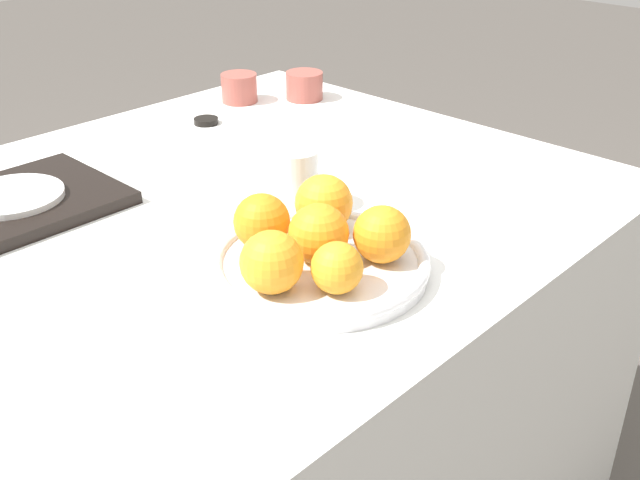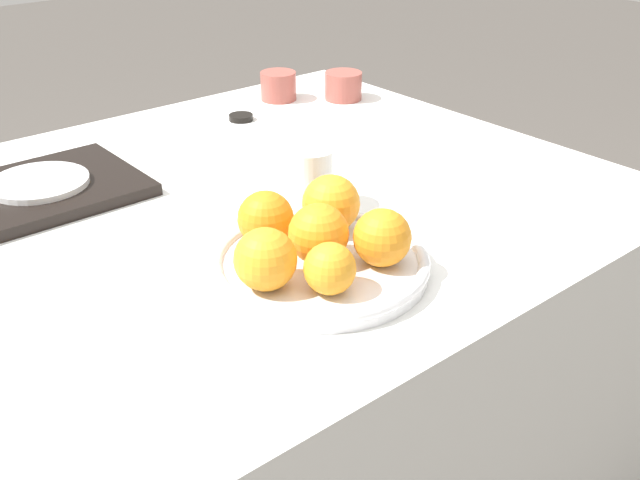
# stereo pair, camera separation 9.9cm
# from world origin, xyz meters

# --- Properties ---
(table) EXTENTS (1.19, 1.02, 0.75)m
(table) POSITION_xyz_m (0.00, 0.00, 0.38)
(table) COLOR white
(table) RESTS_ON ground_plane
(fruit_platter) EXTENTS (0.30, 0.30, 0.03)m
(fruit_platter) POSITION_xyz_m (-0.07, -0.27, 0.76)
(fruit_platter) COLOR silver
(fruit_platter) RESTS_ON table
(orange_0) EXTENTS (0.08, 0.08, 0.08)m
(orange_0) POSITION_xyz_m (-0.07, -0.27, 0.81)
(orange_0) COLOR orange
(orange_0) RESTS_ON fruit_platter
(orange_1) EXTENTS (0.08, 0.08, 0.08)m
(orange_1) POSITION_xyz_m (-0.01, -0.33, 0.81)
(orange_1) COLOR orange
(orange_1) RESTS_ON fruit_platter
(orange_2) EXTENTS (0.08, 0.08, 0.08)m
(orange_2) POSITION_xyz_m (-0.10, -0.19, 0.81)
(orange_2) COLOR orange
(orange_2) RESTS_ON fruit_platter
(orange_3) EXTENTS (0.08, 0.08, 0.08)m
(orange_3) POSITION_xyz_m (-0.00, -0.21, 0.81)
(orange_3) COLOR orange
(orange_3) RESTS_ON fruit_platter
(orange_4) EXTENTS (0.07, 0.07, 0.07)m
(orange_4) POSITION_xyz_m (-0.11, -0.34, 0.80)
(orange_4) COLOR orange
(orange_4) RESTS_ON fruit_platter
(orange_5) EXTENTS (0.08, 0.08, 0.08)m
(orange_5) POSITION_xyz_m (-0.17, -0.28, 0.81)
(orange_5) COLOR orange
(orange_5) RESTS_ON fruit_platter
(water_glass) EXTENTS (0.07, 0.07, 0.10)m
(water_glass) POSITION_xyz_m (0.05, -0.10, 0.80)
(water_glass) COLOR silver
(water_glass) RESTS_ON table
(serving_tray) EXTENTS (0.31, 0.25, 0.02)m
(serving_tray) POSITION_xyz_m (-0.26, 0.21, 0.76)
(serving_tray) COLOR black
(serving_tray) RESTS_ON table
(side_plate) EXTENTS (0.16, 0.16, 0.01)m
(side_plate) POSITION_xyz_m (-0.26, 0.21, 0.78)
(side_plate) COLOR white
(side_plate) RESTS_ON serving_tray
(cup_0) EXTENTS (0.08, 0.08, 0.06)m
(cup_0) POSITION_xyz_m (0.35, 0.38, 0.78)
(cup_0) COLOR #9E4C42
(cup_0) RESTS_ON table
(cup_1) EXTENTS (0.08, 0.08, 0.06)m
(cup_1) POSITION_xyz_m (0.47, 0.29, 0.78)
(cup_1) COLOR #9E4C42
(cup_1) RESTS_ON table
(soy_dish) EXTENTS (0.05, 0.05, 0.01)m
(soy_dish) POSITION_xyz_m (0.21, 0.32, 0.76)
(soy_dish) COLOR black
(soy_dish) RESTS_ON table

